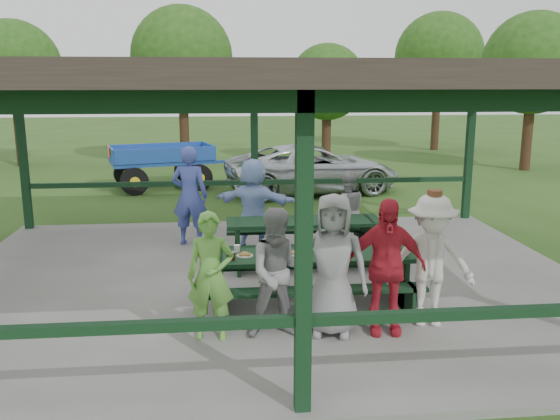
{
  "coord_description": "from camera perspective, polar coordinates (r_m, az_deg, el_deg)",
  "views": [
    {
      "loc": [
        -0.72,
        -8.88,
        3.17
      ],
      "look_at": [
        0.14,
        -0.3,
        1.28
      ],
      "focal_mm": 38.0,
      "sensor_mm": 36.0,
      "label": 1
    }
  ],
  "objects": [
    {
      "name": "tree_left",
      "position": [
        23.03,
        -9.43,
        14.27
      ],
      "size": [
        3.77,
        3.77,
        5.9
      ],
      "color": "black",
      "rests_on": "ground"
    },
    {
      "name": "ground",
      "position": [
        9.46,
        -1.04,
        -7.21
      ],
      "size": [
        90.0,
        90.0,
        0.0
      ],
      "primitive_type": "plane",
      "color": "#2A4B17",
      "rests_on": "ground"
    },
    {
      "name": "tree_far_left",
      "position": [
        24.26,
        -24.27,
        12.39
      ],
      "size": [
        3.42,
        3.42,
        5.35
      ],
      "color": "black",
      "rests_on": "ground"
    },
    {
      "name": "spectator_blue",
      "position": [
        11.28,
        -8.68,
        1.38
      ],
      "size": [
        0.77,
        0.58,
        1.89
      ],
      "primitive_type": "imported",
      "rotation": [
        0.0,
        0.0,
        2.94
      ],
      "color": "#3F4DA4",
      "rests_on": "concrete_slab"
    },
    {
      "name": "contestant_white_fedora",
      "position": [
        7.71,
        14.32,
        -4.73
      ],
      "size": [
        1.19,
        0.82,
        1.75
      ],
      "rotation": [
        0.0,
        0.0,
        -0.18
      ],
      "color": "silver",
      "rests_on": "concrete_slab"
    },
    {
      "name": "pickup_truck",
      "position": [
        17.01,
        3.17,
        3.98
      ],
      "size": [
        5.28,
        3.12,
        1.38
      ],
      "primitive_type": "imported",
      "rotation": [
        0.0,
        0.0,
        1.75
      ],
      "color": "silver",
      "rests_on": "ground"
    },
    {
      "name": "contestant_red",
      "position": [
        7.37,
        10.09,
        -5.36
      ],
      "size": [
        1.03,
        0.49,
        1.7
      ],
      "primitive_type": "imported",
      "rotation": [
        0.0,
        0.0,
        -0.08
      ],
      "color": "red",
      "rests_on": "concrete_slab"
    },
    {
      "name": "picnic_table_far",
      "position": [
        10.11,
        2.3,
        -2.49
      ],
      "size": [
        2.62,
        1.39,
        0.75
      ],
      "color": "black",
      "rests_on": "concrete_slab"
    },
    {
      "name": "farm_trailer",
      "position": [
        17.95,
        -11.29,
        4.21
      ],
      "size": [
        4.0,
        2.39,
        1.39
      ],
      "rotation": [
        0.0,
        0.0,
        0.28
      ],
      "color": "#1B4396",
      "rests_on": "ground"
    },
    {
      "name": "contestant_grey_left",
      "position": [
        7.16,
        -0.04,
        -6.09
      ],
      "size": [
        0.8,
        0.64,
        1.6
      ],
      "primitive_type": "imported",
      "rotation": [
        0.0,
        0.0,
        0.04
      ],
      "color": "gray",
      "rests_on": "concrete_slab"
    },
    {
      "name": "contestant_green",
      "position": [
        7.16,
        -6.69,
        -6.34
      ],
      "size": [
        0.61,
        0.43,
        1.56
      ],
      "primitive_type": "imported",
      "rotation": [
        0.0,
        0.0,
        -0.11
      ],
      "color": "#61A43F",
      "rests_on": "concrete_slab"
    },
    {
      "name": "table_setting",
      "position": [
        8.13,
        2.32,
        -3.96
      ],
      "size": [
        2.36,
        0.45,
        0.1
      ],
      "color": "white",
      "rests_on": "picnic_table_near"
    },
    {
      "name": "concrete_slab",
      "position": [
        9.44,
        -1.04,
        -6.92
      ],
      "size": [
        10.0,
        8.0,
        0.1
      ],
      "primitive_type": "cube",
      "color": "slate",
      "rests_on": "ground"
    },
    {
      "name": "spectator_lblue",
      "position": [
        10.87,
        -2.56,
        0.58
      ],
      "size": [
        1.64,
        1.08,
        1.7
      ],
      "primitive_type": "imported",
      "rotation": [
        0.0,
        0.0,
        2.74
      ],
      "color": "#9BB7EF",
      "rests_on": "concrete_slab"
    },
    {
      "name": "tree_far_right",
      "position": [
        28.44,
        15.06,
        14.03
      ],
      "size": [
        3.95,
        3.95,
        6.18
      ],
      "color": "black",
      "rests_on": "ground"
    },
    {
      "name": "tree_mid",
      "position": [
        23.34,
        4.56,
        12.13
      ],
      "size": [
        2.92,
        2.92,
        4.56
      ],
      "color": "black",
      "rests_on": "ground"
    },
    {
      "name": "tree_right",
      "position": [
        22.95,
        23.22,
        12.83
      ],
      "size": [
        3.53,
        3.53,
        5.52
      ],
      "color": "black",
      "rests_on": "ground"
    },
    {
      "name": "pavilion_structure",
      "position": [
        8.91,
        -1.12,
        12.37
      ],
      "size": [
        10.6,
        8.6,
        3.24
      ],
      "color": "black",
      "rests_on": "concrete_slab"
    },
    {
      "name": "spectator_grey",
      "position": [
        10.9,
        6.43,
        -0.07
      ],
      "size": [
        0.73,
        0.57,
        1.47
      ],
      "primitive_type": "imported",
      "rotation": [
        0.0,
        0.0,
        3.12
      ],
      "color": "gray",
      "rests_on": "concrete_slab"
    },
    {
      "name": "contestant_grey_mid",
      "position": [
        7.23,
        5.08,
        -5.3
      ],
      "size": [
        0.96,
        0.74,
        1.76
      ],
      "primitive_type": "imported",
      "rotation": [
        0.0,
        0.0,
        -0.23
      ],
      "color": "gray",
      "rests_on": "concrete_slab"
    },
    {
      "name": "picnic_table_near",
      "position": [
        8.19,
        3.07,
        -6.05
      ],
      "size": [
        2.85,
        1.39,
        0.75
      ],
      "color": "black",
      "rests_on": "concrete_slab"
    }
  ]
}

